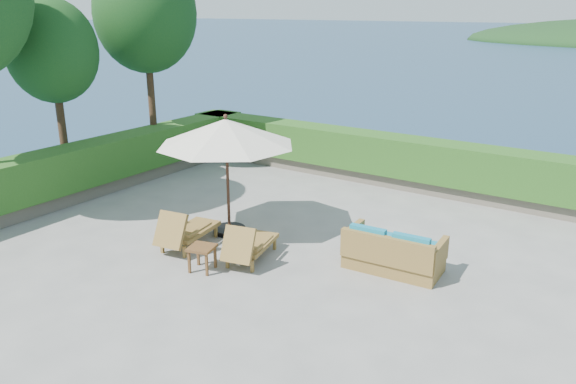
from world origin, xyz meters
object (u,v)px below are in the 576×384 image
Objects in this scene: side_table at (202,251)px; lounge_right at (249,244)px; patio_umbrella at (226,133)px; wicker_loveseat at (393,254)px; lounge_left at (185,230)px.

lounge_right is at bearing 59.12° from side_table.
patio_umbrella reaches higher than lounge_right.
lounge_right is 0.85× the size of wicker_loveseat.
lounge_left is (-0.22, -1.09, -1.79)m from patio_umbrella.
lounge_right is (1.22, -0.90, -1.81)m from patio_umbrella.
wicker_loveseat is (2.87, 1.92, -0.06)m from side_table.
lounge_right is 2.66m from wicker_loveseat.
patio_umbrella is 2.36m from lounge_right.
lounge_left is 4.07m from wicker_loveseat.
lounge_right reaches higher than side_table.
wicker_loveseat is at bearing 33.77° from side_table.
lounge_right is at bearing -1.23° from lounge_left.
side_table is at bearing -65.82° from patio_umbrella.
patio_umbrella is at bearing 69.98° from lounge_left.
wicker_loveseat is (3.85, 1.33, -0.03)m from lounge_left.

